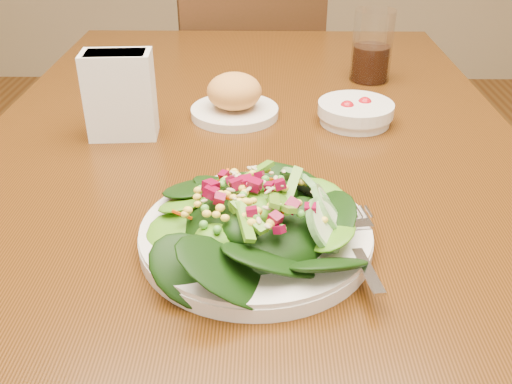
% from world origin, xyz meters
% --- Properties ---
extents(dining_table, '(0.90, 1.40, 0.75)m').
position_xyz_m(dining_table, '(0.00, 0.00, 0.65)').
color(dining_table, '#50290D').
rests_on(dining_table, ground_plane).
extents(chair_far, '(0.56, 0.56, 0.97)m').
position_xyz_m(chair_far, '(-0.05, 0.93, 0.52)').
color(chair_far, '#412313').
rests_on(chair_far, ground_plane).
extents(salad_plate, '(0.28, 0.28, 0.08)m').
position_xyz_m(salad_plate, '(0.02, -0.28, 0.78)').
color(salad_plate, silver).
rests_on(salad_plate, dining_table).
extents(bread_plate, '(0.16, 0.16, 0.08)m').
position_xyz_m(bread_plate, '(-0.03, 0.11, 0.78)').
color(bread_plate, silver).
rests_on(bread_plate, dining_table).
extents(tomato_bowl, '(0.13, 0.13, 0.04)m').
position_xyz_m(tomato_bowl, '(0.18, 0.09, 0.77)').
color(tomato_bowl, silver).
rests_on(tomato_bowl, dining_table).
extents(drinking_glass, '(0.08, 0.08, 0.14)m').
position_xyz_m(drinking_glass, '(0.24, 0.31, 0.81)').
color(drinking_glass, silver).
rests_on(drinking_glass, dining_table).
extents(napkin_holder, '(0.11, 0.07, 0.14)m').
position_xyz_m(napkin_holder, '(-0.21, 0.03, 0.82)').
color(napkin_holder, white).
rests_on(napkin_holder, dining_table).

